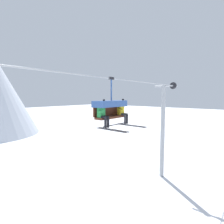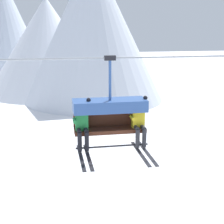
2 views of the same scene
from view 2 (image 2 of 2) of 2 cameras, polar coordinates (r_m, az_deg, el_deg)
mountain_peak_west at (r=59.04m, az=-18.12°, el=13.89°), size 14.95×14.95×17.92m
mountain_peak_central at (r=46.11m, az=-10.68°, el=10.81°), size 16.13×16.13×12.19m
mountain_peak_east at (r=40.67m, az=-3.23°, el=13.74°), size 16.44×16.44×16.69m
lift_cable at (r=8.45m, az=-8.80°, el=8.73°), size 20.36×0.05×0.05m
chairlift_chair at (r=8.88m, az=-0.41°, el=0.24°), size 1.89×0.74×2.28m
skier_green at (r=8.66m, az=-4.97°, el=-2.07°), size 0.48×1.70×1.34m
skier_yellow at (r=8.90m, az=4.54°, el=-1.60°), size 0.48×1.70×1.34m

